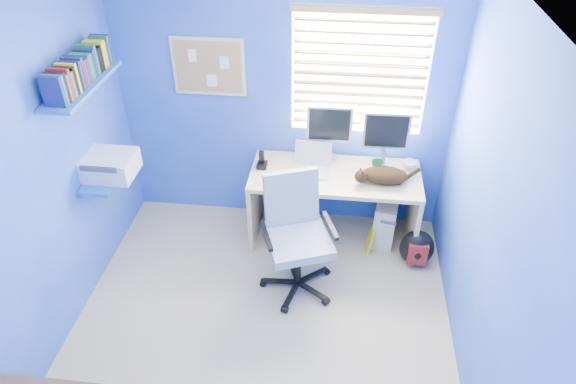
# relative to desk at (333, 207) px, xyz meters

# --- Properties ---
(floor) EXTENTS (3.00, 3.20, 0.00)m
(floor) POSITION_rel_desk_xyz_m (-0.50, -1.26, -0.37)
(floor) COLOR tan
(floor) RESTS_ON ground
(ceiling) EXTENTS (3.00, 3.20, 0.00)m
(ceiling) POSITION_rel_desk_xyz_m (-0.50, -1.26, 2.13)
(ceiling) COLOR white
(ceiling) RESTS_ON wall_back
(wall_back) EXTENTS (3.00, 0.01, 2.50)m
(wall_back) POSITION_rel_desk_xyz_m (-0.50, 0.34, 0.88)
(wall_back) COLOR blue
(wall_back) RESTS_ON ground
(wall_left) EXTENTS (0.01, 3.20, 2.50)m
(wall_left) POSITION_rel_desk_xyz_m (-2.00, -1.26, 0.88)
(wall_left) COLOR blue
(wall_left) RESTS_ON ground
(wall_right) EXTENTS (0.01, 3.20, 2.50)m
(wall_right) POSITION_rel_desk_xyz_m (1.00, -1.26, 0.88)
(wall_right) COLOR blue
(wall_right) RESTS_ON ground
(desk) EXTENTS (1.51, 0.65, 0.74)m
(desk) POSITION_rel_desk_xyz_m (0.00, 0.00, 0.00)
(desk) COLOR #CEBA86
(desk) RESTS_ON floor
(laptop) EXTENTS (0.35, 0.28, 0.22)m
(laptop) POSITION_rel_desk_xyz_m (-0.22, 0.01, 0.48)
(laptop) COLOR silver
(laptop) RESTS_ON desk
(monitor_left) EXTENTS (0.40, 0.13, 0.54)m
(monitor_left) POSITION_rel_desk_xyz_m (-0.08, 0.24, 0.64)
(monitor_left) COLOR silver
(monitor_left) RESTS_ON desk
(monitor_right) EXTENTS (0.40, 0.13, 0.54)m
(monitor_right) POSITION_rel_desk_xyz_m (0.41, 0.18, 0.64)
(monitor_right) COLOR silver
(monitor_right) RESTS_ON desk
(phone) EXTENTS (0.09, 0.11, 0.17)m
(phone) POSITION_rel_desk_xyz_m (-0.67, 0.04, 0.45)
(phone) COLOR black
(phone) RESTS_ON desk
(mug) EXTENTS (0.10, 0.09, 0.10)m
(mug) POSITION_rel_desk_xyz_m (0.36, 0.10, 0.42)
(mug) COLOR #1D6E3A
(mug) RESTS_ON desk
(cd_spindle) EXTENTS (0.13, 0.13, 0.07)m
(cd_spindle) POSITION_rel_desk_xyz_m (0.65, 0.16, 0.41)
(cd_spindle) COLOR silver
(cd_spindle) RESTS_ON desk
(cat) EXTENTS (0.44, 0.31, 0.14)m
(cat) POSITION_rel_desk_xyz_m (0.42, -0.08, 0.44)
(cat) COLOR black
(cat) RESTS_ON desk
(tower_pc) EXTENTS (0.26, 0.46, 0.45)m
(tower_pc) POSITION_rel_desk_xyz_m (0.50, 0.07, -0.14)
(tower_pc) COLOR beige
(tower_pc) RESTS_ON floor
(drawer_boxes) EXTENTS (0.35, 0.28, 0.41)m
(drawer_boxes) POSITION_rel_desk_xyz_m (-0.42, 0.04, -0.17)
(drawer_boxes) COLOR tan
(drawer_boxes) RESTS_ON floor
(yellow_book) EXTENTS (0.03, 0.17, 0.24)m
(yellow_book) POSITION_rel_desk_xyz_m (0.36, -0.13, -0.25)
(yellow_book) COLOR yellow
(yellow_book) RESTS_ON floor
(backpack) EXTENTS (0.31, 0.24, 0.36)m
(backpack) POSITION_rel_desk_xyz_m (0.77, -0.27, -0.19)
(backpack) COLOR black
(backpack) RESTS_ON floor
(office_chair) EXTENTS (0.78, 0.78, 1.04)m
(office_chair) POSITION_rel_desk_xyz_m (-0.28, -0.64, 0.02)
(office_chair) COLOR black
(office_chair) RESTS_ON floor
(window_blinds) EXTENTS (1.15, 0.05, 1.10)m
(window_blinds) POSITION_rel_desk_xyz_m (0.15, 0.31, 1.18)
(window_blinds) COLOR white
(window_blinds) RESTS_ON ground
(corkboard) EXTENTS (0.64, 0.02, 0.52)m
(corkboard) POSITION_rel_desk_xyz_m (-1.15, 0.33, 1.18)
(corkboard) COLOR #CEBA86
(corkboard) RESTS_ON ground
(wall_shelves) EXTENTS (0.42, 0.90, 1.05)m
(wall_shelves) POSITION_rel_desk_xyz_m (-1.86, -0.51, 1.06)
(wall_shelves) COLOR blue
(wall_shelves) RESTS_ON ground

